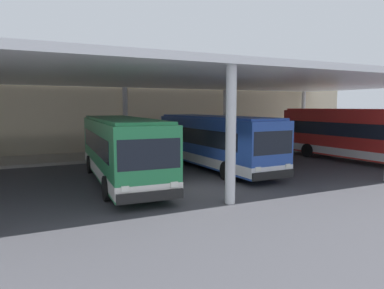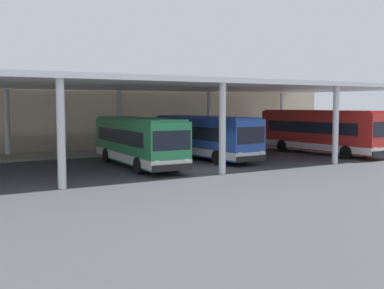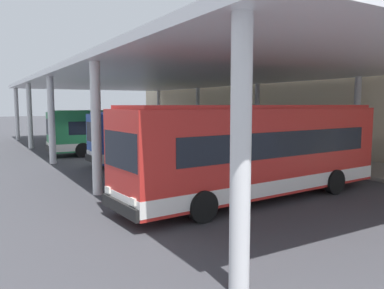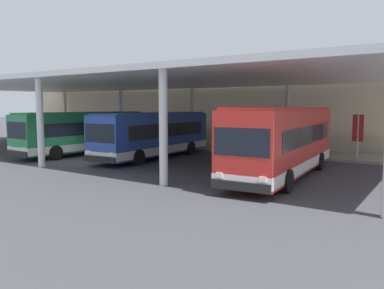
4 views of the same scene
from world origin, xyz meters
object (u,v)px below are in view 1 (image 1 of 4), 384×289
bench_waiting (130,147)px  banner_sign (294,126)px  bus_middle_bay (357,135)px  bus_nearest_bay (121,149)px  bus_second_bay (215,141)px

bench_waiting → banner_sign: (15.17, -0.88, 1.32)m
bus_middle_bay → banner_sign: bus_middle_bay is taller
bus_nearest_bay → bench_waiting: bearing=72.6°
bus_nearest_bay → bench_waiting: size_ratio=5.91×
bench_waiting → banner_sign: 15.25m
banner_sign → bench_waiting: bearing=176.7°
bus_second_bay → bench_waiting: 8.24m
bus_nearest_bay → bus_second_bay: bearing=11.7°
bus_nearest_bay → bus_middle_bay: size_ratio=0.93×
bench_waiting → bus_nearest_bay: bearing=-107.4°
bus_nearest_bay → banner_sign: 19.57m
bus_middle_bay → bench_waiting: size_ratio=6.38×
bench_waiting → bus_middle_bay: bearing=-35.1°
bus_nearest_bay → banner_sign: banner_sign is taller
bus_second_bay → bus_middle_bay: size_ratio=0.93×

